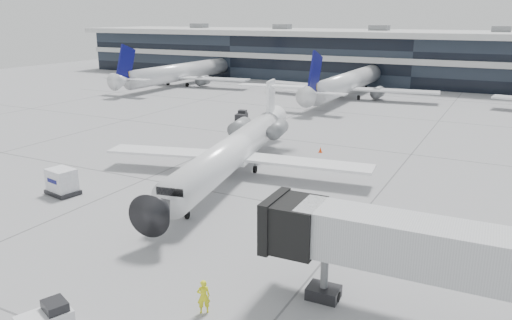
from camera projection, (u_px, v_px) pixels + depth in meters
The scene contains 10 objects.
ground at pixel (240, 197), 41.30m from camera, with size 220.00×220.00×0.00m, color gray.
terminal at pixel (422, 60), 109.77m from camera, with size 170.00×22.00×10.00m, color black.
bg_jet_left at pixel (183, 85), 108.11m from camera, with size 32.00×40.00×9.60m, color silver, non-canonical shape.
bg_jet_center at pixel (348, 97), 91.71m from camera, with size 32.00×40.00×9.60m, color silver, non-canonical shape.
regional_jet at pixel (235, 149), 46.29m from camera, with size 25.47×31.75×7.37m.
jet_bridge at pixel (453, 254), 22.89m from camera, with size 16.79×3.81×5.40m.
ramp_worker at pixel (204, 296), 24.97m from camera, with size 0.67×0.44×1.83m, color yellow.
cargo_uld at pixel (62, 182), 41.63m from camera, with size 2.95×2.40×2.16m.
traffic_cone at pixel (320, 150), 54.64m from camera, with size 0.43×0.43×0.61m.
far_tug at pixel (242, 116), 71.22m from camera, with size 1.73×2.46×1.43m.
Camera 1 is at (19.06, -33.84, 14.45)m, focal length 35.00 mm.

